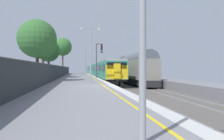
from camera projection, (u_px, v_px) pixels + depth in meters
ground at (138, 92)px, 18.55m from camera, size 17.40×110.00×1.21m
commuter_train_at_platform at (97, 69)px, 55.33m from camera, size 2.83×60.46×3.81m
freight_train_adjacent_track at (120, 68)px, 45.24m from camera, size 2.60×40.53×4.76m
signal_gantry at (98, 57)px, 34.26m from camera, size 1.10×0.24×5.46m
platform_lamp_mid at (91, 50)px, 22.30m from camera, size 2.00×0.20×5.76m
platform_lamp_far at (85, 60)px, 40.48m from camera, size 2.00×0.20×5.25m
platform_back_fence at (41, 74)px, 17.30m from camera, size 0.07×99.00×1.92m
background_tree_left at (44, 41)px, 32.92m from camera, size 4.26×4.26×7.92m
background_tree_centre at (48, 52)px, 38.58m from camera, size 3.98×3.98×6.66m
background_tree_right at (63, 47)px, 54.82m from camera, size 4.61×4.61×9.34m
background_tree_back at (39, 41)px, 24.39m from camera, size 4.34×4.45×6.99m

